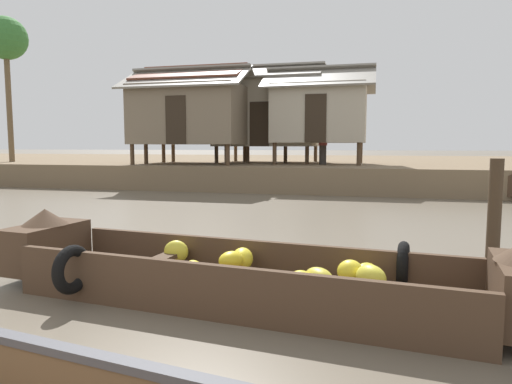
% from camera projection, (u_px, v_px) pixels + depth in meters
% --- Properties ---
extents(ground_plane, '(300.00, 300.00, 0.00)m').
position_uv_depth(ground_plane, '(264.00, 213.00, 11.39)').
color(ground_plane, '#665B4C').
extents(riverbank_strip, '(160.00, 20.00, 0.92)m').
position_uv_depth(riverbank_strip, '(324.00, 168.00, 25.06)').
color(riverbank_strip, '#756047').
rests_on(riverbank_strip, ground).
extents(banana_boat, '(5.93, 1.75, 0.87)m').
position_uv_depth(banana_boat, '(244.00, 276.00, 4.87)').
color(banana_boat, '#473323').
rests_on(banana_boat, ground).
extents(stilt_house_left, '(4.52, 3.49, 4.04)m').
position_uv_depth(stilt_house_left, '(197.00, 110.00, 19.10)').
color(stilt_house_left, '#4C3826').
rests_on(stilt_house_left, riverbank_strip).
extents(stilt_house_mid_left, '(5.03, 3.65, 3.90)m').
position_uv_depth(stilt_house_mid_left, '(192.00, 114.00, 18.56)').
color(stilt_house_mid_left, '#4C3826').
rests_on(stilt_house_mid_left, riverbank_strip).
extents(stilt_house_mid_right, '(4.96, 3.68, 4.25)m').
position_uv_depth(stilt_house_mid_right, '(268.00, 112.00, 20.03)').
color(stilt_house_mid_right, '#4C3826').
rests_on(stilt_house_mid_right, riverbank_strip).
extents(stilt_house_right, '(4.31, 3.15, 3.90)m').
position_uv_depth(stilt_house_right, '(320.00, 112.00, 18.34)').
color(stilt_house_right, '#4C3826').
rests_on(stilt_house_right, riverbank_strip).
extents(palm_tree_near, '(1.90, 1.90, 6.50)m').
position_uv_depth(palm_tree_near, '(6.00, 41.00, 20.52)').
color(palm_tree_near, brown).
rests_on(palm_tree_near, riverbank_strip).
extents(vendor_person, '(0.44, 0.44, 1.66)m').
position_uv_depth(vendor_person, '(323.00, 141.00, 17.92)').
color(vendor_person, '#332D28').
rests_on(vendor_person, riverbank_strip).
extents(mooring_post, '(0.14, 0.14, 1.53)m').
position_uv_depth(mooring_post, '(494.00, 230.00, 4.92)').
color(mooring_post, '#423323').
rests_on(mooring_post, ground).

